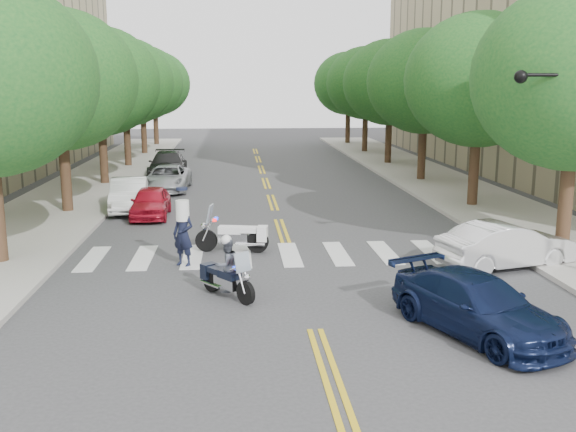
{
  "coord_description": "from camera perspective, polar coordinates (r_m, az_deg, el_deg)",
  "views": [
    {
      "loc": [
        -1.71,
        -13.34,
        5.3
      ],
      "look_at": [
        -0.07,
        6.34,
        1.3
      ],
      "focal_mm": 40.0,
      "sensor_mm": 36.0,
      "label": 1
    }
  ],
  "objects": [
    {
      "name": "motorcycle_police",
      "position": [
        16.43,
        -5.55,
        -4.74
      ],
      "size": [
        1.42,
        1.73,
        1.64
      ],
      "rotation": [
        0.0,
        0.0,
        3.8
      ],
      "color": "black",
      "rests_on": "ground"
    },
    {
      "name": "tree_r_5",
      "position": [
        60.26,
        5.4,
        11.64
      ],
      "size": [
        6.4,
        6.4,
        8.45
      ],
      "color": "#382316",
      "rests_on": "ground"
    },
    {
      "name": "parked_car_c",
      "position": [
        33.68,
        -10.67,
        3.31
      ],
      "size": [
        2.28,
        4.72,
        1.3
      ],
      "primitive_type": "imported",
      "rotation": [
        0.0,
        0.0,
        -0.03
      ],
      "color": "#9C9EA3",
      "rests_on": "ground"
    },
    {
      "name": "convertible",
      "position": [
        20.08,
        18.83,
        -2.46
      ],
      "size": [
        4.38,
        2.47,
        1.37
      ],
      "primitive_type": "imported",
      "rotation": [
        0.0,
        0.0,
        1.83
      ],
      "color": "silver",
      "rests_on": "ground"
    },
    {
      "name": "tree_l_3",
      "position": [
        43.92,
        -14.34,
        11.44
      ],
      "size": [
        6.4,
        6.4,
        8.45
      ],
      "color": "#382316",
      "rests_on": "ground"
    },
    {
      "name": "tree_l_4",
      "position": [
        51.83,
        -12.88,
        11.45
      ],
      "size": [
        6.4,
        6.4,
        8.45
      ],
      "color": "#382316",
      "rests_on": "ground"
    },
    {
      "name": "officer_standing",
      "position": [
        19.39,
        -9.29,
        -1.63
      ],
      "size": [
        0.84,
        0.77,
        1.92
      ],
      "primitive_type": "imported",
      "rotation": [
        0.0,
        0.0,
        -0.59
      ],
      "color": "black",
      "rests_on": "ground"
    },
    {
      "name": "sidewalk_left",
      "position": [
        36.56,
        -17.02,
        2.73
      ],
      "size": [
        5.0,
        60.0,
        0.15
      ],
      "primitive_type": "cube",
      "color": "#9E9991",
      "rests_on": "ground"
    },
    {
      "name": "ground",
      "position": [
        14.45,
        2.42,
        -10.07
      ],
      "size": [
        140.0,
        140.0,
        0.0
      ],
      "primitive_type": "plane",
      "color": "#38383A",
      "rests_on": "ground"
    },
    {
      "name": "parked_car_b",
      "position": [
        28.59,
        -13.93,
        1.86
      ],
      "size": [
        1.92,
        4.4,
        1.41
      ],
      "primitive_type": "imported",
      "rotation": [
        0.0,
        0.0,
        0.1
      ],
      "color": "white",
      "rests_on": "ground"
    },
    {
      "name": "parked_car_a",
      "position": [
        26.98,
        -12.11,
        1.21
      ],
      "size": [
        1.53,
        3.69,
        1.25
      ],
      "primitive_type": "imported",
      "rotation": [
        0.0,
        0.0,
        0.01
      ],
      "color": "#B71328",
      "rests_on": "ground"
    },
    {
      "name": "tree_r_0",
      "position": [
        22.01,
        24.25,
        11.13
      ],
      "size": [
        6.4,
        6.4,
        8.45
      ],
      "color": "#382316",
      "rests_on": "ground"
    },
    {
      "name": "sidewalk_right",
      "position": [
        37.44,
        12.74,
        3.15
      ],
      "size": [
        5.0,
        60.0,
        0.15
      ],
      "primitive_type": "cube",
      "color": "#9E9991",
      "rests_on": "ground"
    },
    {
      "name": "motorcycle_parked",
      "position": [
        20.86,
        -4.44,
        -1.77
      ],
      "size": [
        2.4,
        0.82,
        1.56
      ],
      "rotation": [
        0.0,
        0.0,
        1.4
      ],
      "color": "black",
      "rests_on": "ground"
    },
    {
      "name": "tree_r_2",
      "position": [
        36.87,
        12.06,
        11.6
      ],
      "size": [
        6.4,
        6.4,
        8.45
      ],
      "color": "#382316",
      "rests_on": "ground"
    },
    {
      "name": "tree_r_3",
      "position": [
        44.6,
        9.07,
        11.64
      ],
      "size": [
        6.4,
        6.4,
        8.45
      ],
      "color": "#382316",
      "rests_on": "ground"
    },
    {
      "name": "tree_l_1",
      "position": [
        28.24,
        -19.69,
        11.31
      ],
      "size": [
        6.4,
        6.4,
        8.45
      ],
      "color": "#382316",
      "rests_on": "ground"
    },
    {
      "name": "sedan_blue",
      "position": [
        14.61,
        16.45,
        -7.62
      ],
      "size": [
        3.41,
        4.79,
        1.29
      ],
      "primitive_type": "imported",
      "rotation": [
        0.0,
        0.0,
        0.41
      ],
      "color": "#0D1636",
      "rests_on": "ground"
    },
    {
      "name": "tree_r_1",
      "position": [
        29.29,
        16.62,
        11.48
      ],
      "size": [
        6.4,
        6.4,
        8.45
      ],
      "color": "#382316",
      "rests_on": "ground"
    },
    {
      "name": "parked_car_d",
      "position": [
        38.59,
        -10.64,
        4.49
      ],
      "size": [
        2.29,
        5.28,
        1.51
      ],
      "primitive_type": "imported",
      "rotation": [
        0.0,
        0.0,
        0.03
      ],
      "color": "black",
      "rests_on": "ground"
    },
    {
      "name": "parked_car_e",
      "position": [
        43.31,
        -10.5,
        5.01
      ],
      "size": [
        1.41,
        3.45,
        1.17
      ],
      "primitive_type": "imported",
      "rotation": [
        0.0,
        0.0,
        0.01
      ],
      "color": "#9FA0A4",
      "rests_on": "ground"
    },
    {
      "name": "tree_l_2",
      "position": [
        36.04,
        -16.43,
        11.4
      ],
      "size": [
        6.4,
        6.4,
        8.45
      ],
      "color": "#382316",
      "rests_on": "ground"
    },
    {
      "name": "tree_l_5",
      "position": [
        59.76,
        -11.81,
        11.46
      ],
      "size": [
        6.4,
        6.4,
        8.45
      ],
      "color": "#382316",
      "rests_on": "ground"
    },
    {
      "name": "tree_r_4",
      "position": [
        52.4,
        6.96,
        11.65
      ],
      "size": [
        6.4,
        6.4,
        8.45
      ],
      "color": "#382316",
      "rests_on": "ground"
    }
  ]
}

